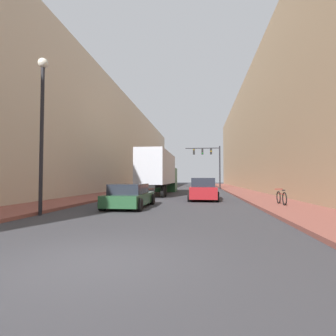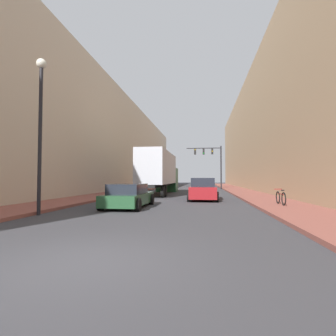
{
  "view_description": "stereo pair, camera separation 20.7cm",
  "coord_description": "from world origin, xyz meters",
  "px_view_note": "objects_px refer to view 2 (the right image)",
  "views": [
    {
      "loc": [
        2.05,
        -4.8,
        1.61
      ],
      "look_at": [
        -0.65,
        16.7,
        2.47
      ],
      "focal_mm": 28.0,
      "sensor_mm": 36.0,
      "label": 1
    },
    {
      "loc": [
        2.25,
        -4.78,
        1.61
      ],
      "look_at": [
        -0.65,
        16.7,
        2.47
      ],
      "focal_mm": 28.0,
      "sensor_mm": 36.0,
      "label": 2
    }
  ],
  "objects_px": {
    "semi_truck": "(160,172)",
    "parked_bicycle": "(281,198)",
    "traffic_signal_gantry": "(212,159)",
    "suv_car": "(203,189)",
    "sedan_car": "(129,196)",
    "street_lamp": "(40,114)"
  },
  "relations": [
    {
      "from": "traffic_signal_gantry",
      "to": "parked_bicycle",
      "type": "relative_size",
      "value": 3.58
    },
    {
      "from": "semi_truck",
      "to": "street_lamp",
      "type": "bearing_deg",
      "value": -99.67
    },
    {
      "from": "street_lamp",
      "to": "suv_car",
      "type": "bearing_deg",
      "value": 52.43
    },
    {
      "from": "traffic_signal_gantry",
      "to": "street_lamp",
      "type": "xyz_separation_m",
      "value": [
        -8.48,
        -29.65,
        -0.16
      ]
    },
    {
      "from": "traffic_signal_gantry",
      "to": "parked_bicycle",
      "type": "height_order",
      "value": "traffic_signal_gantry"
    },
    {
      "from": "suv_car",
      "to": "traffic_signal_gantry",
      "type": "distance_m",
      "value": 20.78
    },
    {
      "from": "sedan_car",
      "to": "suv_car",
      "type": "relative_size",
      "value": 0.95
    },
    {
      "from": "semi_truck",
      "to": "traffic_signal_gantry",
      "type": "height_order",
      "value": "traffic_signal_gantry"
    },
    {
      "from": "semi_truck",
      "to": "parked_bicycle",
      "type": "relative_size",
      "value": 7.14
    },
    {
      "from": "street_lamp",
      "to": "parked_bicycle",
      "type": "relative_size",
      "value": 3.83
    },
    {
      "from": "suv_car",
      "to": "traffic_signal_gantry",
      "type": "bearing_deg",
      "value": 86.2
    },
    {
      "from": "suv_car",
      "to": "street_lamp",
      "type": "xyz_separation_m",
      "value": [
        -7.13,
        -9.27,
        3.68
      ]
    },
    {
      "from": "sedan_car",
      "to": "suv_car",
      "type": "distance_m",
      "value": 7.02
    },
    {
      "from": "semi_truck",
      "to": "traffic_signal_gantry",
      "type": "bearing_deg",
      "value": 66.96
    },
    {
      "from": "sedan_car",
      "to": "traffic_signal_gantry",
      "type": "bearing_deg",
      "value": 78.2
    },
    {
      "from": "street_lamp",
      "to": "sedan_car",
      "type": "bearing_deg",
      "value": 49.61
    },
    {
      "from": "suv_car",
      "to": "parked_bicycle",
      "type": "bearing_deg",
      "value": -46.15
    },
    {
      "from": "sedan_car",
      "to": "traffic_signal_gantry",
      "type": "xyz_separation_m",
      "value": [
        5.45,
        26.08,
        4.0
      ]
    },
    {
      "from": "parked_bicycle",
      "to": "traffic_signal_gantry",
      "type": "bearing_deg",
      "value": 96.84
    },
    {
      "from": "traffic_signal_gantry",
      "to": "semi_truck",
      "type": "bearing_deg",
      "value": -113.04
    },
    {
      "from": "semi_truck",
      "to": "parked_bicycle",
      "type": "bearing_deg",
      "value": -52.68
    },
    {
      "from": "sedan_car",
      "to": "parked_bicycle",
      "type": "bearing_deg",
      "value": 7.98
    }
  ]
}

